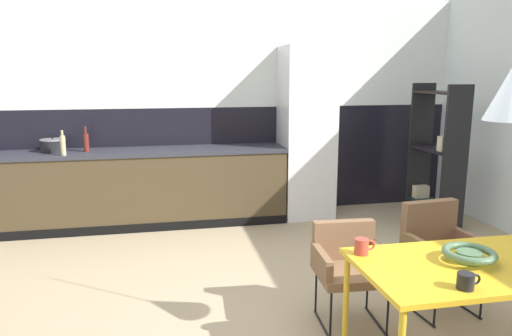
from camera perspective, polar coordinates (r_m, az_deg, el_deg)
ground_plane at (r=3.53m, az=4.44°, el=-18.83°), size 8.01×8.01×0.00m
back_wall_splashback_dark at (r=6.11m, az=-3.23°, el=0.98°), size 6.11×0.12×1.35m
back_wall_panel_upper at (r=6.02m, az=-3.38°, el=13.75°), size 6.11×0.12×1.35m
kitchen_counter at (r=5.76m, az=-14.19°, el=-2.33°), size 3.52×0.63×0.90m
refrigerator_column at (r=5.91m, az=6.05°, el=4.21°), size 0.61×0.60×2.10m
dining_table at (r=3.07m, az=26.25°, el=-10.88°), size 1.53×0.76×0.72m
armchair_by_stool at (r=3.88m, az=20.96°, el=-8.34°), size 0.53×0.51×0.81m
armchair_corner_seat at (r=3.52m, az=11.03°, el=-10.64°), size 0.52×0.50×0.71m
fruit_bowl at (r=2.98m, az=24.19°, el=-9.39°), size 0.30×0.30×0.07m
mug_glass_clear at (r=2.91m, az=12.58°, el=-9.14°), size 0.13×0.08×0.09m
mug_dark_espresso at (r=2.63m, az=23.87°, el=-12.28°), size 0.13×0.08×0.08m
cooking_pot at (r=5.86m, az=-23.13°, el=2.52°), size 0.28×0.28×0.17m
bottle_vinegar_dark at (r=5.72m, az=-19.69°, el=2.97°), size 0.06×0.06×0.29m
bottle_oil_tall at (r=5.55m, az=-22.13°, el=2.60°), size 0.06×0.06×0.27m
open_shelf_unit at (r=5.89m, az=20.78°, el=1.41°), size 0.30×0.75×1.66m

